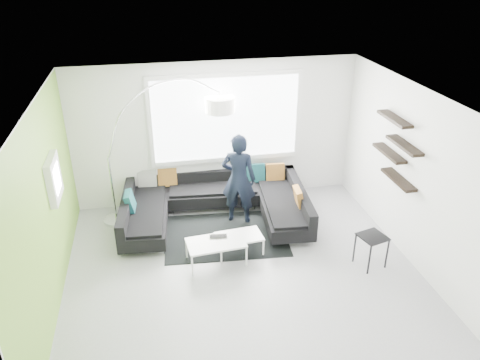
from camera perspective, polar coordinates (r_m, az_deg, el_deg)
name	(u,v)px	position (r m, az deg, el deg)	size (l,w,h in m)	color
ground	(242,269)	(7.64, 0.24, -10.83)	(5.50, 5.50, 0.00)	gray
room_shell	(242,161)	(6.89, 0.22, 2.32)	(5.54, 5.04, 2.82)	silver
sectional_sofa	(215,207)	(8.69, -3.06, -3.29)	(3.53, 2.37, 0.72)	black
rug	(226,235)	(8.44, -1.75, -6.73)	(2.14, 1.56, 0.01)	black
coffee_table	(228,247)	(7.79, -1.50, -8.20)	(1.20, 0.70, 0.39)	silver
arc_lamp	(108,158)	(8.57, -15.78, 2.56)	(2.42, 0.82, 2.59)	silver
side_table	(371,250)	(7.86, 15.64, -8.28)	(0.40, 0.40, 0.55)	black
person	(239,179)	(8.47, -0.17, 0.12)	(0.74, 0.61, 1.73)	black
laptop	(218,238)	(7.66, -2.66, -7.04)	(0.30, 0.21, 0.02)	black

